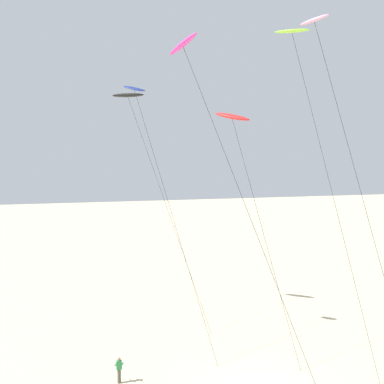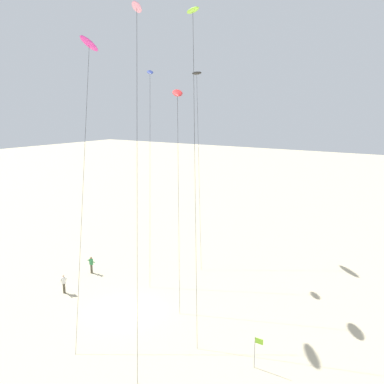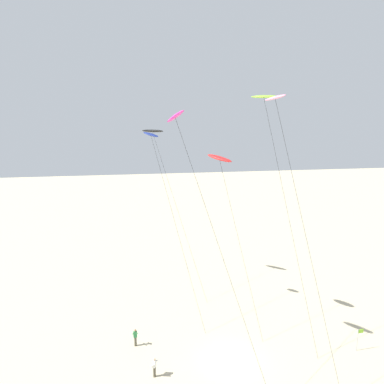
# 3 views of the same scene
# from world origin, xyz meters

# --- Properties ---
(ground_plane) EXTENTS (260.00, 260.00, 0.00)m
(ground_plane) POSITION_xyz_m (0.00, 0.00, 0.00)
(ground_plane) COLOR beige
(kite_red) EXTENTS (4.47, 5.76, 17.61)m
(kite_red) POSITION_xyz_m (0.57, 6.37, 16.99)
(kite_red) COLOR red
(kite_red) RESTS_ON ground
(kite_lime) EXTENTS (4.90, 6.26, 22.91)m
(kite_lime) POSITION_xyz_m (3.85, 3.75, 22.34)
(kite_lime) COLOR #8CD833
(kite_lime) RESTS_ON ground
(kite_pink) EXTENTS (4.59, 6.31, 22.49)m
(kite_pink) POSITION_xyz_m (2.76, -1.07, 21.52)
(kite_pink) COLOR pink
(kite_pink) RESTS_ON ground
(kite_navy) EXTENTS (5.33, 6.90, 19.71)m
(kite_navy) POSITION_xyz_m (-5.52, 10.28, 18.72)
(kite_navy) COLOR navy
(kite_navy) RESTS_ON ground
(kite_black) EXTENTS (6.76, 8.64, 19.92)m
(kite_black) POSITION_xyz_m (-4.77, 17.59, 19.51)
(kite_black) COLOR black
(kite_black) RESTS_ON ground
(kite_magenta) EXTENTS (6.51, 9.28, 21.46)m
(kite_magenta) POSITION_xyz_m (-4.44, 1.48, 20.54)
(kite_magenta) COLOR #D8339E
(kite_magenta) RESTS_ON ground
(kite_flyer_nearest) EXTENTS (0.54, 0.51, 1.67)m
(kite_flyer_nearest) POSITION_xyz_m (-8.09, 3.82, 0.89)
(kite_flyer_nearest) COLOR #4C4738
(kite_flyer_nearest) RESTS_ON ground
(kite_flyer_middle) EXTENTS (0.70, 0.71, 1.67)m
(kite_flyer_middle) POSITION_xyz_m (-6.76, -0.60, 0.89)
(kite_flyer_middle) COLOR #4C4738
(kite_flyer_middle) RESTS_ON ground
(marker_flag) EXTENTS (0.56, 0.05, 2.10)m
(marker_flag) POSITION_xyz_m (11.74, -1.04, 1.49)
(marker_flag) COLOR gray
(marker_flag) RESTS_ON ground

